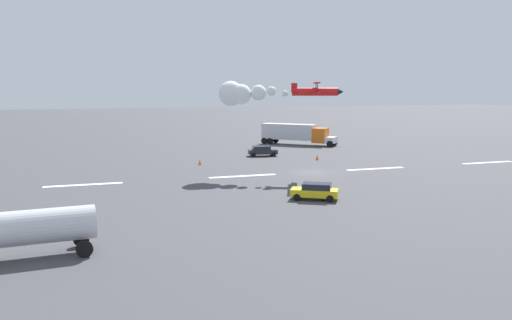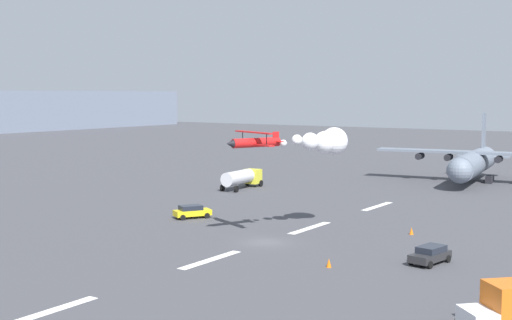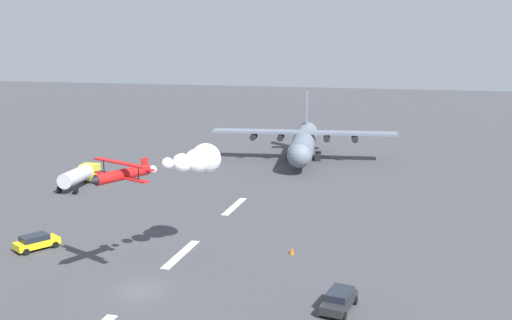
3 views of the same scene
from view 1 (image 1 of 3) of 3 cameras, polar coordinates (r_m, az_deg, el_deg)
ground_plane at (r=63.16m, az=6.16°, el=-1.35°), size 440.00×440.00×0.00m
runway_stripe_1 at (r=77.77m, az=24.07°, el=-0.26°), size 8.00×0.90×0.01m
runway_stripe_2 at (r=67.25m, az=12.97°, el=-0.94°), size 8.00×0.90×0.01m
runway_stripe_3 at (r=60.08m, az=-1.46°, el=-1.77°), size 8.00×0.90×0.01m
runway_stripe_4 at (r=57.54m, az=-18.41°, el=-2.60°), size 8.00×0.90×0.01m
stunt_biplane_red at (r=61.18m, az=-0.89°, el=7.34°), size 13.64×8.40×2.91m
semi_truck_orange at (r=94.05m, az=4.40°, el=2.98°), size 11.73×11.68×3.70m
fuel_tanker_truck at (r=33.92m, az=-24.89°, el=-7.04°), size 8.89×3.39×2.90m
followme_car_yellow at (r=77.86m, az=0.71°, el=1.03°), size 4.54×2.63×1.52m
airport_staff_sedan at (r=47.57m, az=6.51°, el=-3.38°), size 4.56×3.71×1.52m
traffic_cone_near at (r=74.11m, az=6.74°, el=0.29°), size 0.44×0.44×0.75m
traffic_cone_far at (r=69.30m, az=-6.19°, el=-0.22°), size 0.44×0.44×0.75m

